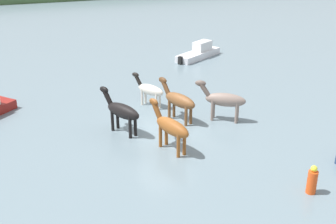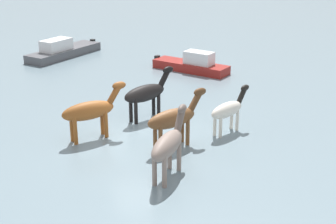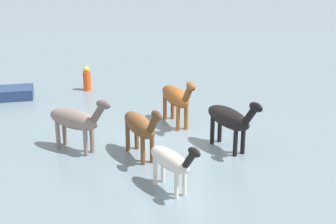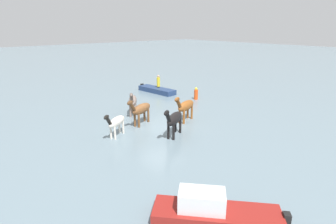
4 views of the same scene
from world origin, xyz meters
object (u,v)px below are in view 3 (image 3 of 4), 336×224
Objects in this scene: horse_lead at (76,120)px; buoy_channel_marker at (87,80)px; horse_mid_herd at (140,126)px; horse_dun_straggler at (176,97)px; horse_dark_mare at (230,119)px; horse_chestnut_trailing at (171,161)px.

horse_lead is 6.99m from buoy_channel_marker.
buoy_channel_marker is (2.12, -7.72, -0.60)m from horse_mid_herd.
horse_dun_straggler reaches higher than horse_dark_mare.
horse_dun_straggler is at bearing 141.54° from horse_chestnut_trailing.
horse_dun_straggler is 1.05× the size of horse_dark_mare.
horse_mid_herd is (3.02, 0.34, -0.01)m from horse_dark_mare.
horse_mid_herd is (-2.12, 0.76, -0.01)m from horse_lead.
horse_dun_straggler reaches higher than buoy_channel_marker.
horse_mid_herd is at bearing 105.34° from buoy_channel_marker.
buoy_channel_marker is at bearing 173.74° from horse_mid_herd.
horse_chestnut_trailing is 0.79× the size of horse_dun_straggler.
buoy_channel_marker is at bearing 165.72° from horse_chestnut_trailing.
horse_dun_straggler is at bearing 66.30° from horse_lead.
horse_chestnut_trailing is (-2.87, 3.13, -0.17)m from horse_lead.
horse_dark_mare is 2.20× the size of buoy_channel_marker.
horse_dun_straggler is 1.03× the size of horse_mid_herd.
horse_dun_straggler is 2.30× the size of buoy_channel_marker.
buoy_channel_marker is (5.14, -7.39, -0.61)m from horse_dark_mare.
horse_dun_straggler is at bearing 126.28° from buoy_channel_marker.
horse_chestnut_trailing is 0.82× the size of horse_mid_herd.
horse_lead is at bearing -122.26° from horse_dark_mare.
horse_dark_mare is at bearing 32.33° from horse_lead.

